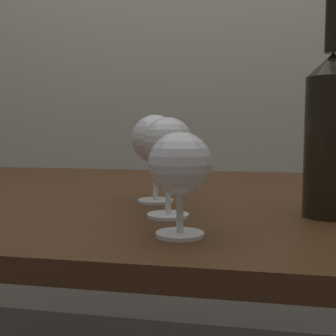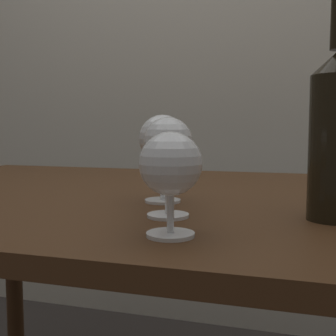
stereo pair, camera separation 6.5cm
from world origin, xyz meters
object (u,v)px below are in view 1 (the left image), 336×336
Objects in this scene: wine_glass_port at (155,141)px; wine_bottle at (331,131)px; wine_glass_rose at (180,166)px; wine_glass_amber at (168,145)px.

wine_bottle is (0.28, -0.08, 0.02)m from wine_glass_port.
wine_glass_rose is 0.83× the size of wine_glass_port.
wine_glass_amber is at bearing -168.80° from wine_bottle.
wine_glass_amber is 0.24m from wine_bottle.
wine_glass_port reaches higher than wine_glass_amber.
wine_glass_amber is 0.13m from wine_glass_port.
wine_glass_amber reaches higher than wine_glass_rose.
wine_glass_port is at bearing 165.14° from wine_bottle.
wine_bottle is (0.24, 0.05, 0.02)m from wine_glass_amber.
wine_glass_port is 0.47× the size of wine_bottle.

